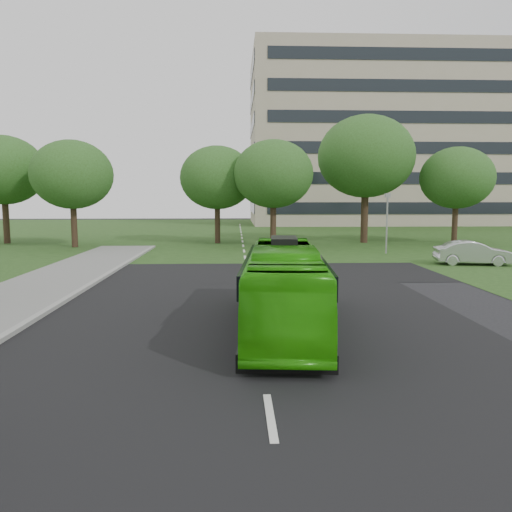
# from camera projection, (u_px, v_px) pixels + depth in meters

# --- Properties ---
(ground) EXTENTS (160.00, 160.00, 0.00)m
(ground) POSITION_uv_depth(u_px,v_px,m) (256.00, 330.00, 14.96)
(ground) COLOR black
(ground) RESTS_ON ground
(street_surfaces) EXTENTS (120.00, 120.00, 0.15)m
(street_surfaces) POSITION_uv_depth(u_px,v_px,m) (239.00, 250.00, 37.51)
(street_surfaces) COLOR black
(street_surfaces) RESTS_ON ground
(office_building) EXTENTS (40.10, 20.10, 25.00)m
(office_building) POSITION_uv_depth(u_px,v_px,m) (383.00, 141.00, 75.86)
(office_building) COLOR tan
(office_building) RESTS_ON ground
(tree_park_a) EXTENTS (6.33, 6.33, 8.42)m
(tree_park_a) POSITION_uv_depth(u_px,v_px,m) (72.00, 175.00, 39.03)
(tree_park_a) COLOR black
(tree_park_a) RESTS_ON ground
(tree_park_b) EXTENTS (6.34, 6.34, 8.32)m
(tree_park_b) POSITION_uv_depth(u_px,v_px,m) (217.00, 178.00, 42.49)
(tree_park_b) COLOR black
(tree_park_b) RESTS_ON ground
(tree_park_c) EXTENTS (6.45, 6.45, 8.56)m
(tree_park_c) POSITION_uv_depth(u_px,v_px,m) (273.00, 174.00, 40.13)
(tree_park_c) COLOR black
(tree_park_c) RESTS_ON ground
(tree_park_d) EXTENTS (8.30, 8.30, 10.97)m
(tree_park_d) POSITION_uv_depth(u_px,v_px,m) (366.00, 157.00, 42.82)
(tree_park_d) COLOR black
(tree_park_d) RESTS_ON ground
(tree_park_e) EXTENTS (6.17, 6.17, 8.22)m
(tree_park_e) POSITION_uv_depth(u_px,v_px,m) (457.00, 178.00, 42.43)
(tree_park_e) COLOR black
(tree_park_e) RESTS_ON ground
(tree_park_f) EXTENTS (6.87, 6.87, 9.18)m
(tree_park_f) POSITION_uv_depth(u_px,v_px,m) (3.00, 170.00, 42.21)
(tree_park_f) COLOR black
(tree_park_f) RESTS_ON ground
(bus) EXTENTS (2.84, 9.19, 2.52)m
(bus) POSITION_uv_depth(u_px,v_px,m) (284.00, 287.00, 15.04)
(bus) COLOR #2AAC0C
(bus) RESTS_ON ground
(sedan) EXTENTS (4.48, 2.21, 1.41)m
(sedan) POSITION_uv_depth(u_px,v_px,m) (473.00, 253.00, 29.28)
(sedan) COLOR #BBBDC1
(sedan) RESTS_ON ground
(camera_pole) EXTENTS (0.35, 0.30, 4.24)m
(camera_pole) POSITION_uv_depth(u_px,v_px,m) (387.00, 215.00, 34.89)
(camera_pole) COLOR gray
(camera_pole) RESTS_ON ground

